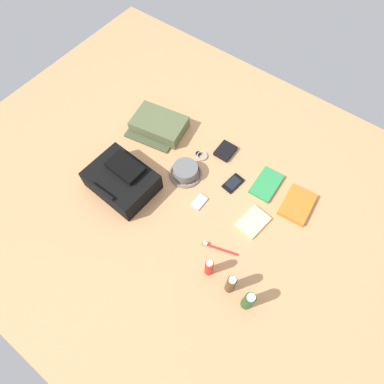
{
  "coord_description": "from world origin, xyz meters",
  "views": [
    {
      "loc": [
        -0.47,
        0.63,
        1.49
      ],
      "look_at": [
        0.0,
        0.0,
        0.04
      ],
      "focal_mm": 30.68,
      "sensor_mm": 36.0,
      "label": 1
    }
  ],
  "objects_px": {
    "travel_guidebook": "(266,184)",
    "sunscreen_spray": "(209,267)",
    "bucket_hat": "(185,171)",
    "wallet": "(225,151)",
    "backpack": "(122,180)",
    "paperback_novel": "(297,205)",
    "toiletry_pouch": "(159,125)",
    "cologne_bottle": "(231,284)",
    "cell_phone": "(233,183)",
    "media_player": "(199,202)",
    "shampoo_bottle": "(248,301)",
    "notepad": "(253,222)",
    "toothbrush": "(218,248)",
    "wristwatch": "(202,156)"
  },
  "relations": [
    {
      "from": "bucket_hat",
      "to": "cologne_bottle",
      "type": "distance_m",
      "value": 0.63
    },
    {
      "from": "media_player",
      "to": "wristwatch",
      "type": "distance_m",
      "value": 0.28
    },
    {
      "from": "sunscreen_spray",
      "to": "cell_phone",
      "type": "height_order",
      "value": "sunscreen_spray"
    },
    {
      "from": "toothbrush",
      "to": "wallet",
      "type": "xyz_separation_m",
      "value": [
        0.28,
        -0.48,
        0.01
      ]
    },
    {
      "from": "travel_guidebook",
      "to": "sunscreen_spray",
      "type": "bearing_deg",
      "value": 92.14
    },
    {
      "from": "toothbrush",
      "to": "cell_phone",
      "type": "bearing_deg",
      "value": -68.08
    },
    {
      "from": "bucket_hat",
      "to": "wallet",
      "type": "height_order",
      "value": "bucket_hat"
    },
    {
      "from": "cell_phone",
      "to": "paperback_novel",
      "type": "bearing_deg",
      "value": -165.43
    },
    {
      "from": "toiletry_pouch",
      "to": "bucket_hat",
      "type": "xyz_separation_m",
      "value": [
        -0.31,
        0.15,
        -0.01
      ]
    },
    {
      "from": "cell_phone",
      "to": "wristwatch",
      "type": "distance_m",
      "value": 0.24
    },
    {
      "from": "toiletry_pouch",
      "to": "sunscreen_spray",
      "type": "bearing_deg",
      "value": 144.52
    },
    {
      "from": "cell_phone",
      "to": "travel_guidebook",
      "type": "bearing_deg",
      "value": -145.7
    },
    {
      "from": "toiletry_pouch",
      "to": "sunscreen_spray",
      "type": "relative_size",
      "value": 2.36
    },
    {
      "from": "wristwatch",
      "to": "paperback_novel",
      "type": "bearing_deg",
      "value": -175.78
    },
    {
      "from": "shampoo_bottle",
      "to": "paperback_novel",
      "type": "height_order",
      "value": "shampoo_bottle"
    },
    {
      "from": "travel_guidebook",
      "to": "notepad",
      "type": "bearing_deg",
      "value": 104.17
    },
    {
      "from": "shampoo_bottle",
      "to": "sunscreen_spray",
      "type": "height_order",
      "value": "shampoo_bottle"
    },
    {
      "from": "bucket_hat",
      "to": "wallet",
      "type": "relative_size",
      "value": 1.59
    },
    {
      "from": "travel_guidebook",
      "to": "cell_phone",
      "type": "bearing_deg",
      "value": 34.3
    },
    {
      "from": "travel_guidebook",
      "to": "toothbrush",
      "type": "bearing_deg",
      "value": 89.13
    },
    {
      "from": "wristwatch",
      "to": "toothbrush",
      "type": "xyz_separation_m",
      "value": [
        -0.37,
        0.38,
        0.0
      ]
    },
    {
      "from": "toiletry_pouch",
      "to": "notepad",
      "type": "height_order",
      "value": "toiletry_pouch"
    },
    {
      "from": "sunscreen_spray",
      "to": "media_player",
      "type": "xyz_separation_m",
      "value": [
        0.24,
        -0.26,
        -0.06
      ]
    },
    {
      "from": "media_player",
      "to": "wristwatch",
      "type": "relative_size",
      "value": 1.19
    },
    {
      "from": "toiletry_pouch",
      "to": "travel_guidebook",
      "type": "height_order",
      "value": "toiletry_pouch"
    },
    {
      "from": "notepad",
      "to": "toothbrush",
      "type": "bearing_deg",
      "value": 81.7
    },
    {
      "from": "cologne_bottle",
      "to": "cell_phone",
      "type": "distance_m",
      "value": 0.54
    },
    {
      "from": "wristwatch",
      "to": "shampoo_bottle",
      "type": "bearing_deg",
      "value": 139.9
    },
    {
      "from": "wallet",
      "to": "toothbrush",
      "type": "bearing_deg",
      "value": 119.24
    },
    {
      "from": "travel_guidebook",
      "to": "cologne_bottle",
      "type": "bearing_deg",
      "value": 103.91
    },
    {
      "from": "shampoo_bottle",
      "to": "travel_guidebook",
      "type": "height_order",
      "value": "shampoo_bottle"
    },
    {
      "from": "backpack",
      "to": "toiletry_pouch",
      "type": "relative_size",
      "value": 1.05
    },
    {
      "from": "travel_guidebook",
      "to": "wristwatch",
      "type": "distance_m",
      "value": 0.38
    },
    {
      "from": "toothbrush",
      "to": "backpack",
      "type": "bearing_deg",
      "value": 1.13
    },
    {
      "from": "cologne_bottle",
      "to": "media_player",
      "type": "bearing_deg",
      "value": -36.73
    },
    {
      "from": "notepad",
      "to": "toiletry_pouch",
      "type": "bearing_deg",
      "value": -5.27
    },
    {
      "from": "media_player",
      "to": "toothbrush",
      "type": "relative_size",
      "value": 0.5
    },
    {
      "from": "sunscreen_spray",
      "to": "cell_phone",
      "type": "bearing_deg",
      "value": -70.15
    },
    {
      "from": "backpack",
      "to": "bucket_hat",
      "type": "distance_m",
      "value": 0.33
    },
    {
      "from": "toiletry_pouch",
      "to": "sunscreen_spray",
      "type": "distance_m",
      "value": 0.87
    },
    {
      "from": "bucket_hat",
      "to": "wristwatch",
      "type": "xyz_separation_m",
      "value": [
        0.0,
        -0.15,
        -0.02
      ]
    },
    {
      "from": "travel_guidebook",
      "to": "media_player",
      "type": "height_order",
      "value": "travel_guidebook"
    },
    {
      "from": "toiletry_pouch",
      "to": "shampoo_bottle",
      "type": "height_order",
      "value": "shampoo_bottle"
    },
    {
      "from": "shampoo_bottle",
      "to": "notepad",
      "type": "xyz_separation_m",
      "value": [
        0.18,
        -0.35,
        -0.07
      ]
    },
    {
      "from": "travel_guidebook",
      "to": "wallet",
      "type": "distance_m",
      "value": 0.29
    },
    {
      "from": "bucket_hat",
      "to": "paperback_novel",
      "type": "xyz_separation_m",
      "value": [
        -0.56,
        -0.19,
        -0.02
      ]
    },
    {
      "from": "backpack",
      "to": "bucket_hat",
      "type": "relative_size",
      "value": 1.94
    },
    {
      "from": "paperback_novel",
      "to": "cell_phone",
      "type": "xyz_separation_m",
      "value": [
        0.33,
        0.09,
        -0.01
      ]
    },
    {
      "from": "cologne_bottle",
      "to": "shampoo_bottle",
      "type": "bearing_deg",
      "value": 172.18
    },
    {
      "from": "toiletry_pouch",
      "to": "cell_phone",
      "type": "bearing_deg",
      "value": 174.86
    }
  ]
}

